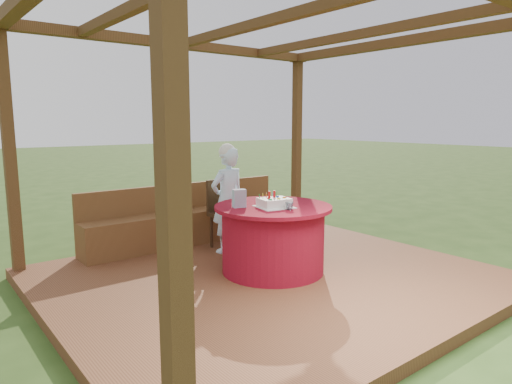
% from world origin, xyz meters
% --- Properties ---
extents(ground, '(60.00, 60.00, 0.00)m').
position_xyz_m(ground, '(0.00, 0.00, 0.00)').
color(ground, '#284316').
rests_on(ground, ground).
extents(deck, '(4.50, 4.00, 0.12)m').
position_xyz_m(deck, '(0.00, 0.00, 0.06)').
color(deck, brown).
rests_on(deck, ground).
extents(pergola, '(4.50, 4.00, 2.72)m').
position_xyz_m(pergola, '(0.00, 0.00, 2.41)').
color(pergola, brown).
rests_on(pergola, deck).
extents(bench, '(3.00, 0.42, 0.80)m').
position_xyz_m(bench, '(0.00, 1.72, 0.38)').
color(bench, brown).
rests_on(bench, deck).
extents(table, '(1.28, 1.28, 0.75)m').
position_xyz_m(table, '(0.09, 0.06, 0.50)').
color(table, maroon).
rests_on(table, deck).
extents(chair, '(0.47, 0.47, 0.90)m').
position_xyz_m(chair, '(0.26, 1.21, 0.62)').
color(chair, '#352111').
rests_on(chair, deck).
extents(elderly_woman, '(0.51, 0.35, 1.38)m').
position_xyz_m(elderly_woman, '(0.14, 1.01, 0.81)').
color(elderly_woman, '#ABDFFF').
rests_on(elderly_woman, deck).
extents(birthday_cake, '(0.42, 0.42, 0.17)m').
position_xyz_m(birthday_cake, '(0.04, -0.02, 0.92)').
color(birthday_cake, white).
rests_on(birthday_cake, table).
extents(gift_bag, '(0.15, 0.12, 0.19)m').
position_xyz_m(gift_bag, '(-0.26, 0.21, 0.96)').
color(gift_bag, '#C37EAF').
rests_on(gift_bag, table).
extents(drinking_glass, '(0.10, 0.10, 0.08)m').
position_xyz_m(drinking_glass, '(0.06, -0.23, 0.91)').
color(drinking_glass, white).
rests_on(drinking_glass, table).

